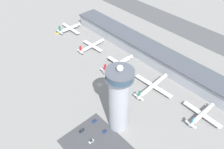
{
  "coord_description": "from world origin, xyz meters",
  "views": [
    {
      "loc": [
        122.94,
        -95.47,
        151.56
      ],
      "look_at": [
        5.3,
        12.57,
        9.37
      ],
      "focal_mm": 35.0,
      "sensor_mm": 36.0,
      "label": 1
    }
  ],
  "objects_px": {
    "service_truck_fuel": "(92,46)",
    "car_navy_sedan": "(105,131)",
    "airplane_gate_echo": "(202,114)",
    "airplane_gate_bravo": "(92,46)",
    "control_tower": "(119,99)",
    "airplane_gate_alpha": "(70,28)",
    "car_maroon_suv": "(82,130)",
    "service_truck_catering": "(111,61)",
    "car_grey_coupe": "(94,121)",
    "airplane_gate_delta": "(153,86)",
    "car_black_suv": "(91,141)",
    "airplane_gate_charlie": "(119,64)",
    "service_truck_baggage": "(57,33)"
  },
  "relations": [
    {
      "from": "service_truck_fuel",
      "to": "car_navy_sedan",
      "type": "height_order",
      "value": "service_truck_fuel"
    },
    {
      "from": "airplane_gate_echo",
      "to": "airplane_gate_bravo",
      "type": "bearing_deg",
      "value": -178.27
    },
    {
      "from": "airplane_gate_bravo",
      "to": "control_tower",
      "type": "bearing_deg",
      "value": -27.7
    },
    {
      "from": "airplane_gate_alpha",
      "to": "car_maroon_suv",
      "type": "relative_size",
      "value": 7.91
    },
    {
      "from": "service_truck_catering",
      "to": "car_navy_sedan",
      "type": "distance_m",
      "value": 92.19
    },
    {
      "from": "airplane_gate_bravo",
      "to": "service_truck_catering",
      "type": "xyz_separation_m",
      "value": [
        33.38,
        0.58,
        -3.48
      ]
    },
    {
      "from": "airplane_gate_echo",
      "to": "car_grey_coupe",
      "type": "xyz_separation_m",
      "value": [
        -58.28,
        -69.47,
        -3.76
      ]
    },
    {
      "from": "airplane_gate_delta",
      "to": "airplane_gate_echo",
      "type": "bearing_deg",
      "value": 4.43
    },
    {
      "from": "car_black_suv",
      "to": "car_maroon_suv",
      "type": "bearing_deg",
      "value": 178.34
    },
    {
      "from": "airplane_gate_echo",
      "to": "car_navy_sedan",
      "type": "height_order",
      "value": "airplane_gate_echo"
    },
    {
      "from": "service_truck_catering",
      "to": "airplane_gate_delta",
      "type": "bearing_deg",
      "value": -0.14
    },
    {
      "from": "airplane_gate_alpha",
      "to": "car_black_suv",
      "type": "height_order",
      "value": "airplane_gate_alpha"
    },
    {
      "from": "control_tower",
      "to": "airplane_gate_charlie",
      "type": "bearing_deg",
      "value": 135.91
    },
    {
      "from": "service_truck_catering",
      "to": "car_navy_sedan",
      "type": "height_order",
      "value": "service_truck_catering"
    },
    {
      "from": "service_truck_catering",
      "to": "car_maroon_suv",
      "type": "xyz_separation_m",
      "value": [
        51.14,
        -79.15,
        -0.41
      ]
    },
    {
      "from": "car_navy_sedan",
      "to": "car_black_suv",
      "type": "xyz_separation_m",
      "value": [
        -0.4,
        -13.54,
        -0.0
      ]
    },
    {
      "from": "airplane_gate_alpha",
      "to": "service_truck_fuel",
      "type": "distance_m",
      "value": 48.47
    },
    {
      "from": "control_tower",
      "to": "car_grey_coupe",
      "type": "height_order",
      "value": "control_tower"
    },
    {
      "from": "airplane_gate_bravo",
      "to": "car_navy_sedan",
      "type": "height_order",
      "value": "airplane_gate_bravo"
    },
    {
      "from": "control_tower",
      "to": "airplane_gate_charlie",
      "type": "distance_m",
      "value": 78.92
    },
    {
      "from": "control_tower",
      "to": "airplane_gate_echo",
      "type": "xyz_separation_m",
      "value": [
        42.55,
        56.81,
        -26.86
      ]
    },
    {
      "from": "airplane_gate_charlie",
      "to": "car_navy_sedan",
      "type": "xyz_separation_m",
      "value": [
        51.18,
        -64.63,
        -4.2
      ]
    },
    {
      "from": "airplane_gate_echo",
      "to": "car_maroon_suv",
      "type": "xyz_separation_m",
      "value": [
        -58.02,
        -82.87,
        -3.81
      ]
    },
    {
      "from": "airplane_gate_charlie",
      "to": "car_grey_coupe",
      "type": "relative_size",
      "value": 9.44
    },
    {
      "from": "service_truck_fuel",
      "to": "service_truck_baggage",
      "type": "relative_size",
      "value": 1.2
    },
    {
      "from": "control_tower",
      "to": "airplane_gate_echo",
      "type": "relative_size",
      "value": 1.78
    },
    {
      "from": "airplane_gate_charlie",
      "to": "service_truck_fuel",
      "type": "height_order",
      "value": "airplane_gate_charlie"
    },
    {
      "from": "service_truck_fuel",
      "to": "car_black_suv",
      "type": "xyz_separation_m",
      "value": [
        101.17,
        -82.39,
        -0.39
      ]
    },
    {
      "from": "car_grey_coupe",
      "to": "control_tower",
      "type": "bearing_deg",
      "value": 38.83
    },
    {
      "from": "airplane_gate_delta",
      "to": "car_black_suv",
      "type": "bearing_deg",
      "value": -86.57
    },
    {
      "from": "airplane_gate_alpha",
      "to": "car_black_suv",
      "type": "xyz_separation_m",
      "value": [
        149.5,
        -83.0,
        -3.98
      ]
    },
    {
      "from": "service_truck_catering",
      "to": "service_truck_fuel",
      "type": "distance_m",
      "value": 37.29
    },
    {
      "from": "car_grey_coupe",
      "to": "car_black_suv",
      "type": "relative_size",
      "value": 1.03
    },
    {
      "from": "service_truck_fuel",
      "to": "car_black_suv",
      "type": "distance_m",
      "value": 130.47
    },
    {
      "from": "airplane_gate_delta",
      "to": "car_grey_coupe",
      "type": "height_order",
      "value": "airplane_gate_delta"
    },
    {
      "from": "control_tower",
      "to": "car_grey_coupe",
      "type": "distance_m",
      "value": 36.68
    },
    {
      "from": "airplane_gate_alpha",
      "to": "car_grey_coupe",
      "type": "xyz_separation_m",
      "value": [
        136.39,
        -69.23,
        -3.95
      ]
    },
    {
      "from": "airplane_gate_alpha",
      "to": "airplane_gate_delta",
      "type": "height_order",
      "value": "airplane_gate_alpha"
    },
    {
      "from": "airplane_gate_alpha",
      "to": "car_black_suv",
      "type": "distance_m",
      "value": 171.04
    },
    {
      "from": "service_truck_fuel",
      "to": "car_navy_sedan",
      "type": "bearing_deg",
      "value": -34.13
    },
    {
      "from": "airplane_gate_alpha",
      "to": "car_navy_sedan",
      "type": "height_order",
      "value": "airplane_gate_alpha"
    },
    {
      "from": "service_truck_catering",
      "to": "car_maroon_suv",
      "type": "relative_size",
      "value": 1.9
    },
    {
      "from": "airplane_gate_charlie",
      "to": "car_maroon_suv",
      "type": "relative_size",
      "value": 8.94
    },
    {
      "from": "airplane_gate_delta",
      "to": "car_black_suv",
      "type": "distance_m",
      "value": 79.62
    },
    {
      "from": "airplane_gate_bravo",
      "to": "car_black_suv",
      "type": "bearing_deg",
      "value": -39.04
    },
    {
      "from": "control_tower",
      "to": "airplane_gate_delta",
      "type": "distance_m",
      "value": 59.81
    },
    {
      "from": "airplane_gate_delta",
      "to": "car_navy_sedan",
      "type": "distance_m",
      "value": 66.15
    },
    {
      "from": "service_truck_catering",
      "to": "airplane_gate_charlie",
      "type": "bearing_deg",
      "value": -5.82
    },
    {
      "from": "service_truck_fuel",
      "to": "airplane_gate_echo",
      "type": "bearing_deg",
      "value": 0.34
    },
    {
      "from": "airplane_gate_charlie",
      "to": "airplane_gate_echo",
      "type": "xyz_separation_m",
      "value": [
        95.95,
        5.07,
        -0.41
      ]
    }
  ]
}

